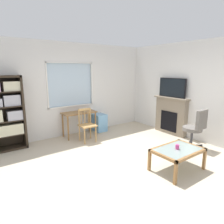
% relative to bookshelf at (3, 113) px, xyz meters
% --- Properties ---
extents(ground, '(6.05, 6.15, 0.02)m').
position_rel_bookshelf_xyz_m(ground, '(1.89, -2.33, -0.95)').
color(ground, beige).
extents(wall_back_with_window, '(5.05, 0.15, 2.71)m').
position_rel_bookshelf_xyz_m(wall_back_with_window, '(1.90, 0.24, 0.40)').
color(wall_back_with_window, silver).
rests_on(wall_back_with_window, ground).
extents(wall_right, '(0.12, 5.35, 2.71)m').
position_rel_bookshelf_xyz_m(wall_right, '(4.48, -2.33, 0.42)').
color(wall_right, silver).
rests_on(wall_right, ground).
extents(bookshelf, '(0.90, 0.38, 1.82)m').
position_rel_bookshelf_xyz_m(bookshelf, '(0.00, 0.00, 0.00)').
color(bookshelf, '#2D2319').
rests_on(bookshelf, ground).
extents(desk_under_window, '(0.98, 0.48, 0.73)m').
position_rel_bookshelf_xyz_m(desk_under_window, '(1.94, -0.11, -0.32)').
color(desk_under_window, olive).
rests_on(desk_under_window, ground).
extents(wooden_chair, '(0.44, 0.42, 0.90)m').
position_rel_bookshelf_xyz_m(wooden_chair, '(1.91, -0.62, -0.47)').
color(wooden_chair, tan).
rests_on(wooden_chair, ground).
extents(plastic_drawer_unit, '(0.35, 0.40, 0.55)m').
position_rel_bookshelf_xyz_m(plastic_drawer_unit, '(2.68, -0.06, -0.66)').
color(plastic_drawer_unit, '#72ADDB').
rests_on(plastic_drawer_unit, ground).
extents(fireplace, '(0.26, 1.15, 1.13)m').
position_rel_bookshelf_xyz_m(fireplace, '(4.32, -1.55, -0.37)').
color(fireplace, gray).
rests_on(fireplace, ground).
extents(tv, '(0.06, 0.91, 0.57)m').
position_rel_bookshelf_xyz_m(tv, '(4.31, -1.55, 0.48)').
color(tv, black).
rests_on(tv, fireplace).
extents(office_chair, '(0.56, 0.58, 1.00)m').
position_rel_bookshelf_xyz_m(office_chair, '(3.87, -2.66, -0.38)').
color(office_chair, slate).
rests_on(office_chair, ground).
extents(coffee_table, '(0.96, 0.66, 0.44)m').
position_rel_bookshelf_xyz_m(coffee_table, '(2.55, -3.10, -0.56)').
color(coffee_table, '#8C9E99').
rests_on(coffee_table, ground).
extents(sippy_cup, '(0.07, 0.07, 0.09)m').
position_rel_bookshelf_xyz_m(sippy_cup, '(2.54, -3.10, -0.45)').
color(sippy_cup, '#DB3D84').
rests_on(sippy_cup, coffee_table).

